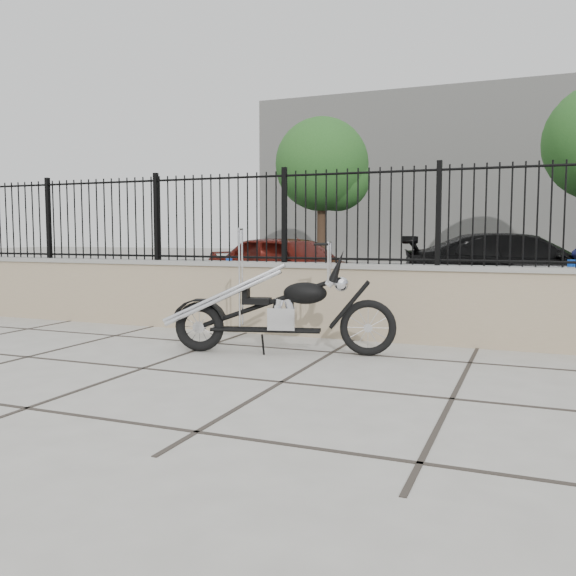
% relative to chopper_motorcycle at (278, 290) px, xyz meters
% --- Properties ---
extents(ground_plane, '(90.00, 90.00, 0.00)m').
position_rel_chopper_motorcycle_xyz_m(ground_plane, '(0.55, -1.21, -0.71)').
color(ground_plane, '#99968E').
rests_on(ground_plane, ground).
extents(parking_lot, '(30.00, 30.00, 0.00)m').
position_rel_chopper_motorcycle_xyz_m(parking_lot, '(0.55, 11.29, -0.71)').
color(parking_lot, black).
rests_on(parking_lot, ground).
extents(retaining_wall, '(14.00, 0.36, 0.96)m').
position_rel_chopper_motorcycle_xyz_m(retaining_wall, '(0.55, 1.29, -0.23)').
color(retaining_wall, gray).
rests_on(retaining_wall, ground_plane).
extents(iron_fence, '(14.00, 0.08, 1.20)m').
position_rel_chopper_motorcycle_xyz_m(iron_fence, '(0.55, 1.29, 0.85)').
color(iron_fence, black).
rests_on(iron_fence, retaining_wall).
extents(background_building, '(22.00, 6.00, 8.00)m').
position_rel_chopper_motorcycle_xyz_m(background_building, '(0.55, 25.29, 3.29)').
color(background_building, beige).
rests_on(background_building, ground_plane).
extents(chopper_motorcycle, '(2.41, 0.99, 1.43)m').
position_rel_chopper_motorcycle_xyz_m(chopper_motorcycle, '(0.00, 0.00, 0.00)').
color(chopper_motorcycle, black).
rests_on(chopper_motorcycle, ground_plane).
extents(car_red, '(4.24, 2.82, 1.34)m').
position_rel_chopper_motorcycle_xyz_m(car_red, '(-2.00, 5.43, -0.04)').
color(car_red, '#4D100B').
rests_on(car_red, parking_lot).
extents(car_black, '(4.96, 2.79, 1.36)m').
position_rel_chopper_motorcycle_xyz_m(car_black, '(2.40, 6.64, -0.04)').
color(car_black, black).
rests_on(car_black, parking_lot).
extents(bollard_a, '(0.13, 0.13, 0.92)m').
position_rel_chopper_motorcycle_xyz_m(bollard_a, '(-2.23, 3.11, -0.25)').
color(bollard_a, '#0B3FA5').
rests_on(bollard_a, ground_plane).
extents(bollard_b, '(0.15, 0.15, 0.99)m').
position_rel_chopper_motorcycle_xyz_m(bollard_b, '(3.11, 2.97, -0.22)').
color(bollard_b, '#0A22A3').
rests_on(bollard_b, ground_plane).
extents(tree_left, '(3.38, 3.38, 5.71)m').
position_rel_chopper_motorcycle_xyz_m(tree_left, '(-4.63, 15.03, 3.29)').
color(tree_left, '#382619').
rests_on(tree_left, ground_plane).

